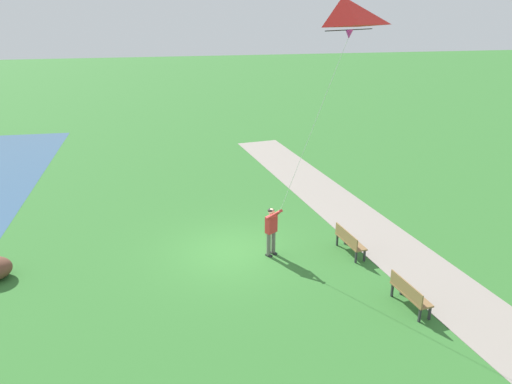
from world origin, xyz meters
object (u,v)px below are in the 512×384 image
object	(u,v)px
person_kite_flyer	(272,227)
park_bench_far_walkway	(409,293)
park_bench_near_walkway	(349,240)
flying_kite	(342,19)

from	to	relation	value
person_kite_flyer	park_bench_far_walkway	distance (m)	4.99
park_bench_near_walkway	park_bench_far_walkway	bearing A→B (deg)	99.29
person_kite_flyer	park_bench_near_walkway	bearing A→B (deg)	172.92
flying_kite	park_bench_near_walkway	bearing A→B (deg)	-128.59
park_bench_near_walkway	park_bench_far_walkway	size ratio (longest dim) A/B	1.00
park_bench_far_walkway	flying_kite	bearing A→B (deg)	-46.91
park_bench_near_walkway	park_bench_far_walkway	world-z (taller)	same
person_kite_flyer	park_bench_near_walkway	size ratio (longest dim) A/B	1.18
flying_kite	park_bench_near_walkway	world-z (taller)	flying_kite
flying_kite	park_bench_near_walkway	size ratio (longest dim) A/B	4.19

